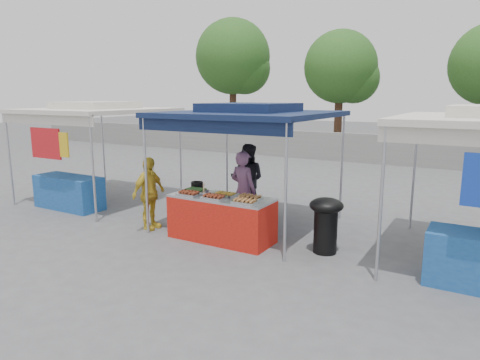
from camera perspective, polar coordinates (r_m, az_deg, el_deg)
The scene contains 22 objects.
ground_plane at distance 8.38m, azimuth -2.09°, elevation -7.75°, with size 80.00×80.00×0.00m, color #535456.
back_wall at distance 18.31m, azimuth 16.72°, elevation 4.03°, with size 40.00×0.25×1.20m, color slate.
main_canopy at distance 8.77m, azimuth 1.24°, elevation 8.90°, with size 3.20×3.20×2.57m.
neighbor_stall_left at distance 11.43m, azimuth -19.99°, elevation 4.88°, with size 3.20×3.20×2.57m.
tree_0 at distance 23.16m, azimuth -0.58°, elevation 15.73°, with size 3.89×3.89×6.69m.
tree_1 at distance 20.66m, azimuth 13.66°, elevation 14.06°, with size 3.39×3.31×5.68m.
vendor_table at distance 8.17m, azimuth -2.49°, elevation -5.13°, with size 2.00×0.80×0.85m.
food_tray_fl at distance 8.18m, azimuth -6.84°, elevation -1.84°, with size 0.42×0.30×0.07m.
food_tray_fm at distance 7.86m, azimuth -3.46°, elevation -2.33°, with size 0.42×0.30×0.07m.
food_tray_fr at distance 7.52m, azimuth 0.67°, elevation -2.91°, with size 0.42×0.30×0.07m.
food_tray_bl at distance 8.46m, azimuth -5.92°, elevation -1.40°, with size 0.42×0.30×0.07m.
food_tray_bm at distance 8.11m, azimuth -1.94°, elevation -1.88°, with size 0.42×0.30×0.07m.
food_tray_br at distance 7.82m, azimuth 1.30°, elevation -2.37°, with size 0.42×0.30×0.07m.
cooking_pot at distance 8.76m, azimuth -5.75°, elevation -0.71°, with size 0.25×0.25×0.14m, color black.
skewer_cup at distance 7.99m, azimuth -4.80°, elevation -2.04°, with size 0.07×0.07×0.09m, color #AEAFB5.
wok_burner at distance 7.61m, azimuth 11.38°, elevation -5.29°, with size 0.59×0.59×0.99m.
crate_left at distance 9.16m, azimuth -2.52°, elevation -5.17°, with size 0.47×0.33×0.28m, color #123497.
crate_right at distance 8.75m, azimuth 1.92°, elevation -5.78°, with size 0.55×0.39×0.33m, color #123497.
crate_stacked at distance 8.65m, azimuth 1.94°, elevation -3.68°, with size 0.55×0.39×0.33m, color #123497.
vendor_woman at distance 8.73m, azimuth 0.43°, elevation -1.40°, with size 0.59×0.39×1.63m, color #805176.
helper_man at distance 9.80m, azimuth 0.96°, elevation 0.04°, with size 0.80×0.63×1.65m, color black.
customer_person at distance 8.96m, azimuth -12.05°, elevation -1.76°, with size 0.88×0.37×1.50m, color gold.
Camera 1 is at (4.26, -6.68, 2.71)m, focal length 32.00 mm.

